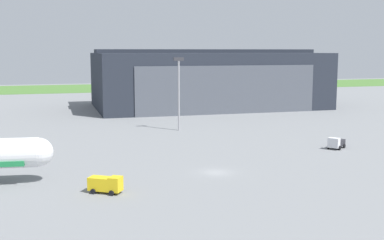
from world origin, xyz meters
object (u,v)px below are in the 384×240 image
apron_light_mast (179,87)px  maintenance_hangar (207,80)px  pushback_tractor (106,184)px  stair_truck (336,143)px

apron_light_mast → maintenance_hangar: bearing=64.5°
maintenance_hangar → pushback_tractor: (-44.25, -93.52, -7.96)m
apron_light_mast → pushback_tractor: bearing=-115.2°
maintenance_hangar → stair_truck: size_ratio=15.67×
stair_truck → apron_light_mast: 39.25m
pushback_tractor → apron_light_mast: size_ratio=0.27×
maintenance_hangar → pushback_tractor: bearing=-115.3°
maintenance_hangar → stair_truck: 75.93m
pushback_tractor → stair_truck: bearing=21.3°
stair_truck → apron_light_mast: size_ratio=0.27×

